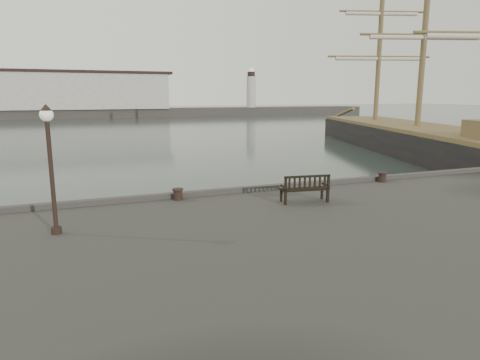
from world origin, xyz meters
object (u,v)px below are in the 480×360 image
object	(u,v)px
bench	(305,194)
bollard_right	(382,177)
tall_ship_main	(416,145)
bollard_left	(178,194)
lamp_post	(50,152)

from	to	relation	value
bench	bollard_right	bearing A→B (deg)	29.38
bollard_right	tall_ship_main	bearing A→B (deg)	43.39
bollard_right	tall_ship_main	size ratio (longest dim) A/B	0.01
bench	bollard_left	bearing A→B (deg)	162.79
bollard_right	tall_ship_main	xyz separation A→B (m)	(17.13, 16.20, -1.07)
bollard_right	lamp_post	bearing A→B (deg)	-168.85
bollard_left	bollard_right	world-z (taller)	bollard_right
bench	tall_ship_main	size ratio (longest dim) A/B	0.05
bench	bollard_right	distance (m)	5.13
bollard_left	tall_ship_main	size ratio (longest dim) A/B	0.01
bollard_left	bollard_right	bearing A→B (deg)	0.00
bollard_right	tall_ship_main	distance (m)	23.60
bollard_right	lamp_post	distance (m)	12.94
bollard_left	lamp_post	size ratio (longest dim) A/B	0.12
bench	tall_ship_main	distance (m)	28.42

